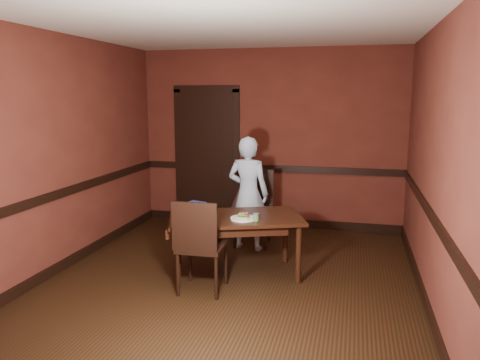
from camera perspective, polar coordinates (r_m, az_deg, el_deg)
The scene contains 22 objects.
floor at distance 5.32m, azimuth -0.92°, elevation -11.87°, with size 4.00×4.50×0.01m, color black.
ceiling at distance 4.97m, azimuth -1.02°, elevation 18.31°, with size 4.00×4.50×0.01m, color beige.
wall_back at distance 7.15m, azimuth 3.67°, elevation 5.01°, with size 4.00×0.02×2.70m, color #542219.
wall_front at distance 2.89m, azimuth -12.50°, elevation -3.10°, with size 4.00×0.02×2.70m, color #542219.
wall_left at distance 5.81m, azimuth -20.44°, elevation 3.16°, with size 0.02×4.50×2.70m, color #542219.
wall_right at distance 4.86m, azimuth 22.47°, elevation 1.75°, with size 0.02×4.50×2.70m, color #542219.
dado_back at distance 7.19m, azimuth 3.61°, elevation 1.43°, with size 4.00×0.03×0.10m, color black.
dado_left at distance 5.87m, azimuth -20.04°, elevation -1.20°, with size 0.03×4.50×0.10m, color black.
dado_right at distance 4.94m, azimuth 21.94°, elevation -3.41°, with size 0.03×4.50×0.10m, color black.
baseboard_back at distance 7.37m, azimuth 3.53°, elevation -5.04°, with size 4.00×0.03×0.12m, color black.
baseboard_left at distance 6.08m, azimuth -19.55°, elevation -8.98°, with size 0.03×4.50×0.12m, color black.
baseboard_right at distance 5.19m, azimuth 21.31°, elevation -12.45°, with size 0.03×4.50×0.12m, color black.
door at distance 7.39m, azimuth -4.06°, elevation 3.16°, with size 1.05×0.07×2.20m.
dining_table at distance 5.31m, azimuth -0.55°, elevation -7.97°, with size 1.45×0.82×0.68m, color black.
chair_far at distance 6.32m, azimuth 1.54°, elevation -3.48°, with size 0.47×0.47×1.01m, color black, non-canonical shape.
chair_near at distance 4.87m, azimuth -4.64°, elevation -7.85°, with size 0.46×0.46×0.98m, color black, non-canonical shape.
person at distance 6.09m, azimuth 0.99°, elevation -1.65°, with size 0.54×0.36×1.49m, color #A3C0D9.
sandwich_plate at distance 5.08m, azimuth 0.42°, elevation -4.58°, with size 0.28×0.28×0.07m.
sauce_jar at distance 5.02m, azimuth 1.96°, elevation -4.54°, with size 0.07×0.07×0.08m.
cheese_saucer at distance 5.36m, azimuth -4.96°, elevation -3.86°, with size 0.14×0.14×0.04m.
food_tub at distance 5.54m, azimuth -5.34°, elevation -3.14°, with size 0.23×0.19×0.09m.
wrapped_veg at distance 5.10m, azimuth -6.14°, elevation -4.46°, with size 0.06×0.06×0.22m, color #175121.
Camera 1 is at (1.26, -4.76, 2.01)m, focal length 35.00 mm.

